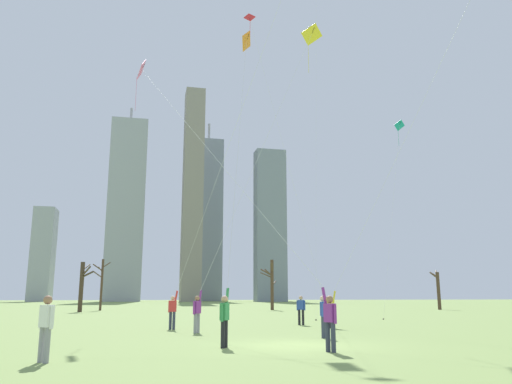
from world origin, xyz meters
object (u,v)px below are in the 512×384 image
object	(u,v)px
kite_flyer_midfield_right_pink	(248,210)
bare_tree_right_of_center	(438,288)
kite_flyer_midfield_center_white	(368,228)
bystander_far_off_by_trees	(301,309)
kite_flyer_far_back_orange	(234,200)
distant_kite_low_near_trees_teal	(398,143)
kite_flyer_foreground_left_yellow	(231,229)
bystander_watching_nearby	(323,314)
bystander_strolling_midfield	(46,325)
distant_kite_drifting_left_red	(260,57)
bare_tree_far_right_edge	(101,282)
kite_flyer_midfield_left_purple	(194,249)
bare_tree_leftmost	(272,283)
bare_tree_left_of_center	(82,285)

from	to	relation	value
kite_flyer_midfield_right_pink	bare_tree_right_of_center	size ratio (longest dim) A/B	3.44
kite_flyer_midfield_right_pink	bare_tree_right_of_center	xyz separation A→B (m)	(31.19, 37.28, -2.23)
kite_flyer_midfield_center_white	bystander_far_off_by_trees	distance (m)	6.42
kite_flyer_far_back_orange	distant_kite_low_near_trees_teal	size ratio (longest dim) A/B	1.22
kite_flyer_midfield_center_white	kite_flyer_foreground_left_yellow	bearing A→B (deg)	175.98
bystander_watching_nearby	bystander_strolling_midfield	size ratio (longest dim) A/B	1.00
distant_kite_drifting_left_red	bare_tree_right_of_center	bearing A→B (deg)	43.50
kite_flyer_far_back_orange	bare_tree_far_right_edge	size ratio (longest dim) A/B	3.21
kite_flyer_midfield_left_purple	bare_tree_leftmost	world-z (taller)	kite_flyer_midfield_left_purple
kite_flyer_midfield_left_purple	bare_tree_left_of_center	distance (m)	31.49
distant_kite_low_near_trees_teal	kite_flyer_midfield_center_white	bearing A→B (deg)	-126.17
kite_flyer_midfield_center_white	distant_kite_low_near_trees_teal	bearing A→B (deg)	53.83
bare_tree_left_of_center	distant_kite_low_near_trees_teal	bearing A→B (deg)	-39.87
kite_flyer_far_back_orange	kite_flyer_foreground_left_yellow	world-z (taller)	kite_flyer_far_back_orange
bare_tree_left_of_center	bystander_strolling_midfield	bearing A→B (deg)	-84.73
kite_flyer_midfield_right_pink	bare_tree_far_right_edge	bearing A→B (deg)	101.28
kite_flyer_midfield_left_purple	kite_flyer_far_back_orange	xyz separation A→B (m)	(1.07, -5.33, 1.56)
distant_kite_drifting_left_red	distant_kite_low_near_trees_teal	bearing A→B (deg)	23.74
distant_kite_drifting_left_red	distant_kite_low_near_trees_teal	world-z (taller)	distant_kite_drifting_left_red
bare_tree_leftmost	bare_tree_left_of_center	distance (m)	21.37
kite_flyer_far_back_orange	kite_flyer_midfield_center_white	size ratio (longest dim) A/B	0.86
kite_flyer_midfield_center_white	kite_flyer_midfield_right_pink	bearing A→B (deg)	-145.85
bystander_far_off_by_trees	bare_tree_leftmost	size ratio (longest dim) A/B	0.28
bystander_far_off_by_trees	bare_tree_leftmost	distance (m)	31.61
kite_flyer_foreground_left_yellow	distant_kite_low_near_trees_teal	size ratio (longest dim) A/B	1.19
kite_flyer_midfield_right_pink	kite_flyer_foreground_left_yellow	world-z (taller)	kite_flyer_foreground_left_yellow
kite_flyer_foreground_left_yellow	bystander_watching_nearby	distance (m)	6.76
bare_tree_far_right_edge	bystander_far_off_by_trees	bearing A→B (deg)	-67.91
distant_kite_low_near_trees_teal	bare_tree_right_of_center	distance (m)	28.82
bystander_far_off_by_trees	bare_tree_left_of_center	size ratio (longest dim) A/B	0.32
kite_flyer_midfield_center_white	bystander_strolling_midfield	xyz separation A→B (m)	(-13.33, -9.78, -4.07)
kite_flyer_midfield_right_pink	bare_tree_far_right_edge	size ratio (longest dim) A/B	2.85
kite_flyer_midfield_right_pink	kite_flyer_foreground_left_yellow	xyz separation A→B (m)	(0.27, 5.38, -0.04)
kite_flyer_far_back_orange	bare_tree_leftmost	distance (m)	40.73
kite_flyer_midfield_left_purple	bystander_watching_nearby	world-z (taller)	kite_flyer_midfield_left_purple
bystander_watching_nearby	bare_tree_leftmost	bearing A→B (deg)	78.64
kite_flyer_midfield_center_white	kite_flyer_midfield_left_purple	bearing A→B (deg)	168.95
distant_kite_drifting_left_red	bare_tree_leftmost	distance (m)	33.77
bare_tree_left_of_center	kite_flyer_midfield_right_pink	bearing A→B (deg)	-74.88
kite_flyer_foreground_left_yellow	bystander_strolling_midfield	distance (m)	12.69
kite_flyer_far_back_orange	kite_flyer_foreground_left_yellow	bearing A→B (deg)	81.79
bystander_watching_nearby	bare_tree_left_of_center	xyz separation A→B (m)	(-13.13, 36.19, 1.83)
kite_flyer_midfield_left_purple	bare_tree_far_right_edge	size ratio (longest dim) A/B	3.44
distant_kite_low_near_trees_teal	kite_flyer_far_back_orange	bearing A→B (deg)	-136.81
distant_kite_drifting_left_red	bare_tree_left_of_center	distance (m)	32.52
bystander_strolling_midfield	distant_kite_drifting_left_red	world-z (taller)	distant_kite_drifting_left_red
kite_flyer_foreground_left_yellow	distant_kite_drifting_left_red	xyz separation A→B (m)	(2.61, 5.02, 11.85)
bystander_far_off_by_trees	bare_tree_left_of_center	distance (m)	31.37
kite_flyer_midfield_left_purple	bare_tree_left_of_center	world-z (taller)	kite_flyer_midfield_left_purple
kite_flyer_foreground_left_yellow	distant_kite_low_near_trees_teal	world-z (taller)	kite_flyer_foreground_left_yellow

